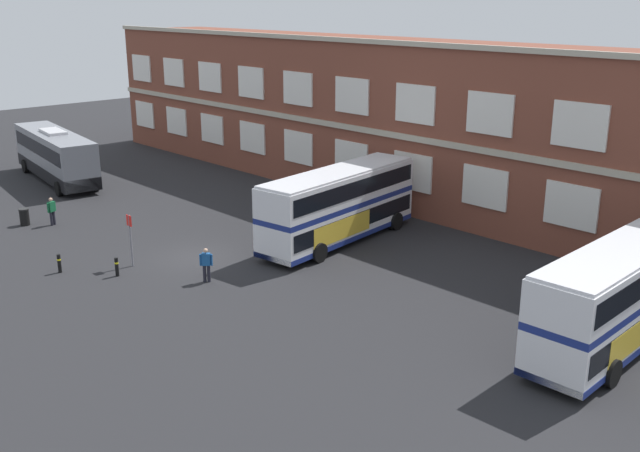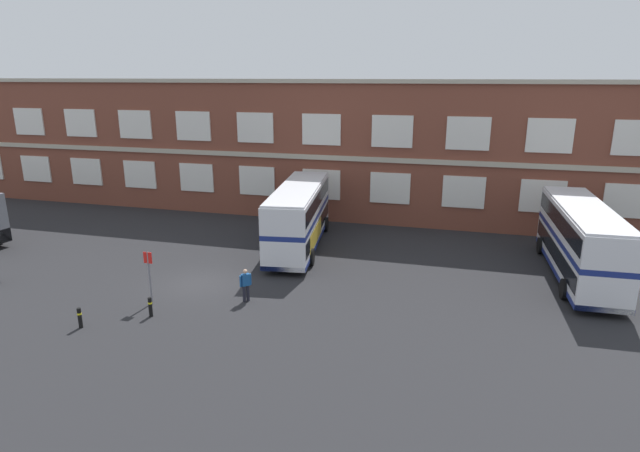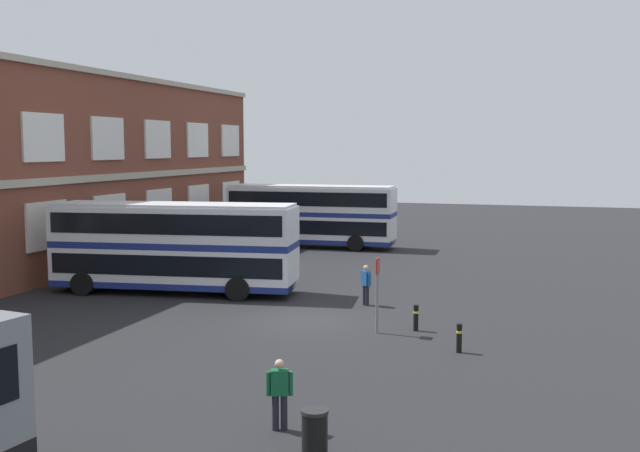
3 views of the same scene
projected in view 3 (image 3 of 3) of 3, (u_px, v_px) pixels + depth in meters
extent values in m
plane|color=#232326|center=(256.00, 317.00, 28.91)|extent=(120.00, 120.00, 0.00)
cube|color=silver|center=(47.00, 225.00, 35.13)|extent=(2.94, 0.12, 2.27)
cube|color=silver|center=(110.00, 216.00, 40.10)|extent=(2.94, 0.12, 2.27)
cube|color=silver|center=(159.00, 208.00, 45.07)|extent=(2.94, 0.12, 2.27)
cube|color=silver|center=(199.00, 202.00, 50.05)|extent=(2.94, 0.12, 2.27)
cube|color=silver|center=(231.00, 197.00, 55.02)|extent=(2.94, 0.12, 2.27)
cube|color=silver|center=(44.00, 137.00, 34.69)|extent=(2.94, 0.12, 2.27)
cube|color=silver|center=(108.00, 139.00, 39.66)|extent=(2.94, 0.12, 2.27)
cube|color=silver|center=(158.00, 139.00, 44.63)|extent=(2.94, 0.12, 2.27)
cube|color=silver|center=(198.00, 140.00, 49.61)|extent=(2.94, 0.12, 2.27)
cube|color=silver|center=(230.00, 141.00, 54.58)|extent=(2.94, 0.12, 2.27)
cube|color=silver|center=(175.00, 266.00, 33.59)|extent=(3.99, 11.24, 1.75)
cube|color=black|center=(175.00, 261.00, 33.57)|extent=(3.97, 10.81, 0.90)
cube|color=navy|center=(174.00, 244.00, 33.48)|extent=(3.99, 11.24, 0.30)
cube|color=silver|center=(174.00, 223.00, 33.38)|extent=(3.99, 11.24, 1.55)
cube|color=black|center=(174.00, 222.00, 33.37)|extent=(3.97, 10.81, 0.90)
cube|color=navy|center=(175.00, 282.00, 33.67)|extent=(4.01, 11.24, 0.28)
cube|color=silver|center=(174.00, 205.00, 33.29)|extent=(3.86, 11.01, 0.12)
cube|color=gold|center=(212.00, 261.00, 34.62)|extent=(0.67, 4.80, 1.10)
cube|color=yellow|center=(61.00, 212.00, 34.27)|extent=(1.65, 0.28, 0.40)
cylinder|color=black|center=(108.00, 274.00, 35.57)|extent=(0.46, 1.07, 1.04)
cylinder|color=black|center=(83.00, 284.00, 33.07)|extent=(0.46, 1.07, 1.04)
cylinder|color=black|center=(253.00, 279.00, 34.35)|extent=(0.46, 1.07, 1.04)
cylinder|color=black|center=(238.00, 289.00, 31.85)|extent=(0.46, 1.07, 1.04)
cube|color=silver|center=(311.00, 228.00, 48.97)|extent=(2.95, 11.09, 1.75)
cube|color=black|center=(311.00, 225.00, 48.95)|extent=(2.97, 10.65, 0.90)
cube|color=navy|center=(311.00, 213.00, 48.87)|extent=(2.95, 11.09, 0.30)
cube|color=silver|center=(311.00, 199.00, 48.77)|extent=(2.95, 11.09, 1.55)
cube|color=black|center=(311.00, 198.00, 48.76)|extent=(2.97, 10.65, 0.90)
cube|color=navy|center=(311.00, 240.00, 49.05)|extent=(2.97, 11.09, 0.28)
cube|color=silver|center=(311.00, 186.00, 48.68)|extent=(2.84, 10.86, 0.12)
cube|color=gold|center=(335.00, 226.00, 49.85)|extent=(0.21, 4.84, 1.10)
cube|color=yellow|center=(233.00, 191.00, 50.17)|extent=(1.66, 0.12, 0.40)
cylinder|color=black|center=(263.00, 235.00, 51.29)|extent=(0.36, 1.05, 1.04)
cylinder|color=black|center=(250.00, 239.00, 48.85)|extent=(0.36, 1.05, 1.04)
cylinder|color=black|center=(364.00, 238.00, 49.40)|extent=(0.36, 1.05, 1.04)
cylinder|color=black|center=(356.00, 243.00, 46.95)|extent=(0.36, 1.05, 1.04)
cylinder|color=black|center=(284.00, 412.00, 17.35)|extent=(0.20, 0.20, 0.85)
cylinder|color=black|center=(275.00, 413.00, 17.35)|extent=(0.20, 0.20, 0.85)
cube|color=#145933|center=(280.00, 382.00, 17.27)|extent=(0.36, 0.46, 0.60)
cylinder|color=#145933|center=(291.00, 384.00, 17.28)|extent=(0.14, 0.14, 0.57)
cylinder|color=#145933|center=(268.00, 384.00, 17.27)|extent=(0.14, 0.14, 0.57)
sphere|color=tan|center=(279.00, 364.00, 17.23)|extent=(0.22, 0.22, 0.22)
cylinder|color=black|center=(365.00, 295.00, 31.09)|extent=(0.23, 0.23, 0.85)
cylinder|color=black|center=(367.00, 296.00, 30.92)|extent=(0.23, 0.23, 0.85)
cube|color=#194C8C|center=(366.00, 278.00, 30.92)|extent=(0.45, 0.46, 0.60)
cylinder|color=#194C8C|center=(363.00, 278.00, 31.15)|extent=(0.16, 0.16, 0.57)
cylinder|color=#194C8C|center=(369.00, 280.00, 30.70)|extent=(0.16, 0.16, 0.57)
sphere|color=tan|center=(366.00, 268.00, 30.88)|extent=(0.22, 0.22, 0.22)
cylinder|color=slate|center=(377.00, 296.00, 26.29)|extent=(0.10, 0.10, 2.70)
cube|color=red|center=(378.00, 266.00, 26.17)|extent=(0.44, 0.04, 0.56)
cylinder|color=black|center=(315.00, 435.00, 15.89)|extent=(0.56, 0.56, 0.95)
cylinder|color=black|center=(315.00, 411.00, 15.83)|extent=(0.60, 0.60, 0.08)
cylinder|color=black|center=(459.00, 338.00, 23.89)|extent=(0.18, 0.18, 0.95)
cylinder|color=yellow|center=(459.00, 332.00, 23.86)|extent=(0.19, 0.19, 0.08)
cylinder|color=black|center=(416.00, 318.00, 26.71)|extent=(0.18, 0.18, 0.95)
cylinder|color=yellow|center=(416.00, 312.00, 26.69)|extent=(0.19, 0.19, 0.08)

